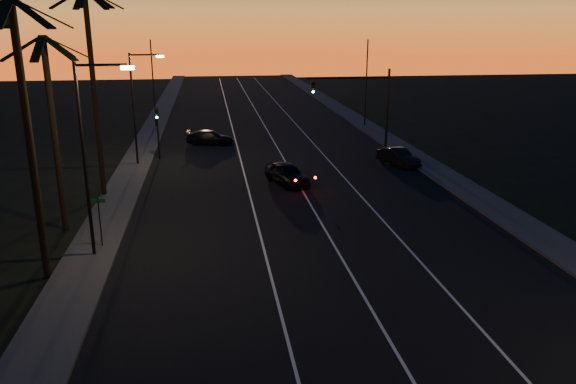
{
  "coord_description": "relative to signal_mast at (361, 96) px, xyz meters",
  "views": [
    {
      "loc": [
        -5.39,
        -5.48,
        10.55
      ],
      "look_at": [
        -1.75,
        20.2,
        2.75
      ],
      "focal_mm": 35.0,
      "sensor_mm": 36.0,
      "label": 1
    }
  ],
  "objects": [
    {
      "name": "road",
      "position": [
        -7.14,
        -9.99,
        -4.78
      ],
      "size": [
        20.0,
        170.0,
        0.01
      ],
      "primitive_type": "cube",
      "color": "black",
      "rests_on": "ground"
    },
    {
      "name": "sidewalk_left",
      "position": [
        -18.34,
        -9.99,
        -4.7
      ],
      "size": [
        2.4,
        170.0,
        0.16
      ],
      "primitive_type": "cube",
      "color": "#32322F",
      "rests_on": "ground"
    },
    {
      "name": "sidewalk_right",
      "position": [
        4.06,
        -9.99,
        -4.7
      ],
      "size": [
        2.4,
        170.0,
        0.16
      ],
      "primitive_type": "cube",
      "color": "#32322F",
      "rests_on": "ground"
    },
    {
      "name": "lane_stripe_left",
      "position": [
        -10.14,
        -9.99,
        -4.76
      ],
      "size": [
        0.12,
        160.0,
        0.01
      ],
      "primitive_type": "cube",
      "color": "silver",
      "rests_on": "road"
    },
    {
      "name": "lane_stripe_mid",
      "position": [
        -6.64,
        -9.99,
        -4.76
      ],
      "size": [
        0.12,
        160.0,
        0.01
      ],
      "primitive_type": "cube",
      "color": "silver",
      "rests_on": "road"
    },
    {
      "name": "lane_stripe_right",
      "position": [
        -3.14,
        -9.99,
        -4.76
      ],
      "size": [
        0.12,
        160.0,
        0.01
      ],
      "primitive_type": "cube",
      "color": "silver",
      "rests_on": "road"
    },
    {
      "name": "palm_near",
      "position": [
        -19.74,
        -21.99,
        2.29
      ],
      "size": [
        4.25,
        4.16,
        11.53
      ],
      "color": "black",
      "rests_on": "ground"
    },
    {
      "name": "palm_mid",
      "position": [
        -20.34,
        -15.99,
        1.47
      ],
      "size": [
        4.25,
        4.16,
        10.03
      ],
      "color": "black",
      "rests_on": "ground"
    },
    {
      "name": "palm_far",
      "position": [
        -19.34,
        -9.99,
        2.83
      ],
      "size": [
        4.25,
        4.16,
        12.53
      ],
      "color": "black",
      "rests_on": "ground"
    },
    {
      "name": "streetlight_left_near",
      "position": [
        -17.84,
        -19.99,
        0.54
      ],
      "size": [
        2.55,
        0.26,
        9.0
      ],
      "color": "black",
      "rests_on": "ground"
    },
    {
      "name": "streetlight_left_far",
      "position": [
        -17.82,
        -1.99,
        0.28
      ],
      "size": [
        2.55,
        0.26,
        8.5
      ],
      "color": "black",
      "rests_on": "ground"
    },
    {
      "name": "street_sign",
      "position": [
        -17.94,
        -18.99,
        -3.13
      ],
      "size": [
        0.7,
        0.06,
        2.6
      ],
      "color": "black",
      "rests_on": "ground"
    },
    {
      "name": "signal_mast",
      "position": [
        0.0,
        0.0,
        0.0
      ],
      "size": [
        7.1,
        0.41,
        7.0
      ],
      "color": "black",
      "rests_on": "ground"
    },
    {
      "name": "signal_post",
      "position": [
        -16.64,
        -0.01,
        -1.89
      ],
      "size": [
        0.28,
        0.37,
        4.2
      ],
      "color": "black",
      "rests_on": "ground"
    },
    {
      "name": "far_pole_left",
      "position": [
        -18.14,
        15.01,
        -0.28
      ],
      "size": [
        0.14,
        0.14,
        9.0
      ],
      "primitive_type": "cylinder",
      "color": "black",
      "rests_on": "ground"
    },
    {
      "name": "far_pole_right",
      "position": [
        3.86,
        12.01,
        -0.28
      ],
      "size": [
        0.14,
        0.14,
        9.0
      ],
      "primitive_type": "cylinder",
      "color": "black",
      "rests_on": "ground"
    },
    {
      "name": "lead_car",
      "position": [
        -7.41,
        -8.83,
        -4.04
      ],
      "size": [
        3.19,
        5.05,
        1.46
      ],
      "color": "black",
      "rests_on": "road"
    },
    {
      "name": "right_car",
      "position": [
        1.86,
        -4.79,
        -4.11
      ],
      "size": [
        2.64,
        4.22,
        1.31
      ],
      "color": "black",
      "rests_on": "road"
    },
    {
      "name": "cross_car",
      "position": [
        -12.49,
        5.16,
        -4.14
      ],
      "size": [
        4.64,
        2.87,
        1.26
      ],
      "color": "black",
      "rests_on": "road"
    }
  ]
}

